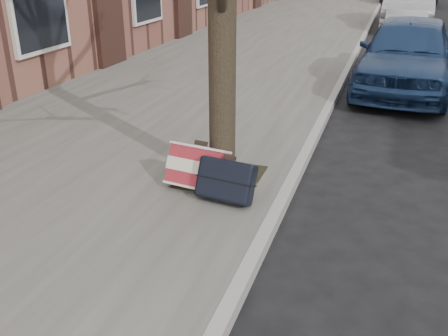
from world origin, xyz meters
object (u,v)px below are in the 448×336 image
(car_near_front, at_px, (407,54))
(suitcase_red, at_px, (197,168))
(car_near_mid, at_px, (409,5))
(suitcase_navy, at_px, (226,180))

(car_near_front, bearing_deg, suitcase_red, -106.27)
(car_near_front, bearing_deg, car_near_mid, 94.00)
(car_near_front, xyz_separation_m, car_near_mid, (0.04, 8.44, 0.04))
(suitcase_navy, distance_m, car_near_mid, 14.08)
(suitcase_navy, height_order, car_near_mid, car_near_mid)
(suitcase_red, xyz_separation_m, car_near_front, (2.01, 5.38, 0.32))
(suitcase_navy, xyz_separation_m, car_near_mid, (1.68, 13.97, 0.37))
(suitcase_navy, bearing_deg, car_near_mid, 90.38)
(suitcase_red, height_order, car_near_front, car_near_front)
(suitcase_red, bearing_deg, car_near_front, 77.27)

